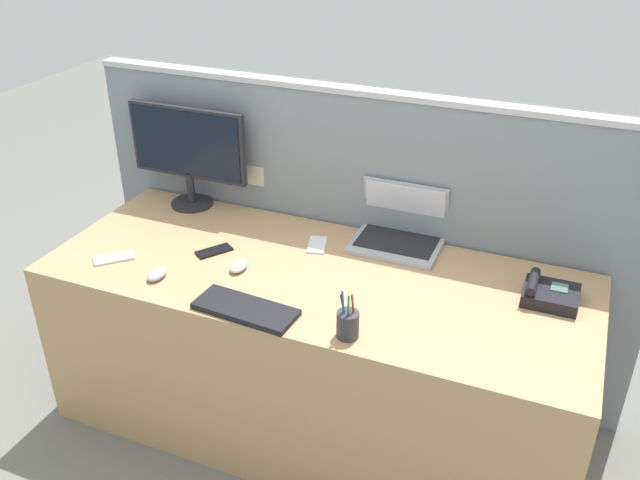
{
  "coord_description": "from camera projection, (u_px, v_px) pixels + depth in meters",
  "views": [
    {
      "loc": [
        0.87,
        -2.04,
        2.12
      ],
      "look_at": [
        0.0,
        0.05,
        0.87
      ],
      "focal_mm": 38.03,
      "sensor_mm": 36.0,
      "label": 1
    }
  ],
  "objects": [
    {
      "name": "ground_plane",
      "position": [
        316.0,
        419.0,
        2.97
      ],
      "size": [
        10.0,
        10.0,
        0.0
      ],
      "primitive_type": "plane",
      "color": "slate"
    },
    {
      "name": "desktop_monitor",
      "position": [
        188.0,
        149.0,
        3.0
      ],
      "size": [
        0.56,
        0.19,
        0.46
      ],
      "color": "#232328",
      "rests_on": "desk"
    },
    {
      "name": "computer_mouse_left_hand",
      "position": [
        157.0,
        274.0,
        2.56
      ],
      "size": [
        0.06,
        0.1,
        0.03
      ],
      "primitive_type": "ellipsoid",
      "rotation": [
        0.0,
        0.0,
        0.04
      ],
      "color": "#9EA0A8",
      "rests_on": "desk"
    },
    {
      "name": "cell_phone_black_slab",
      "position": [
        214.0,
        251.0,
        2.74
      ],
      "size": [
        0.13,
        0.15,
        0.01
      ],
      "primitive_type": "cube",
      "rotation": [
        0.0,
        0.0,
        -0.61
      ],
      "color": "black",
      "rests_on": "desk"
    },
    {
      "name": "computer_mouse_right_hand",
      "position": [
        239.0,
        266.0,
        2.62
      ],
      "size": [
        0.07,
        0.1,
        0.03
      ],
      "primitive_type": "ellipsoid",
      "rotation": [
        0.0,
        0.0,
        0.07
      ],
      "color": "#B2B5BC",
      "rests_on": "desk"
    },
    {
      "name": "laptop",
      "position": [
        400.0,
        229.0,
        2.79
      ],
      "size": [
        0.36,
        0.28,
        0.25
      ],
      "color": "#9EA0A8",
      "rests_on": "desk"
    },
    {
      "name": "pen_cup",
      "position": [
        348.0,
        324.0,
        2.23
      ],
      "size": [
        0.08,
        0.08,
        0.18
      ],
      "color": "#333338",
      "rests_on": "desk"
    },
    {
      "name": "desk",
      "position": [
        315.0,
        351.0,
        2.78
      ],
      "size": [
        2.11,
        0.82,
        0.75
      ],
      "primitive_type": "cube",
      "color": "tan",
      "rests_on": "ground_plane"
    },
    {
      "name": "keyboard_main",
      "position": [
        246.0,
        309.0,
        2.37
      ],
      "size": [
        0.38,
        0.17,
        0.02
      ],
      "primitive_type": "cube",
      "rotation": [
        0.0,
        0.0,
        -0.07
      ],
      "color": "black",
      "rests_on": "desk"
    },
    {
      "name": "cell_phone_white_slab",
      "position": [
        317.0,
        245.0,
        2.79
      ],
      "size": [
        0.11,
        0.15,
        0.01
      ],
      "primitive_type": "cube",
      "rotation": [
        0.0,
        0.0,
        0.28
      ],
      "color": "silver",
      "rests_on": "desk"
    },
    {
      "name": "cubicle_divider",
      "position": [
        355.0,
        238.0,
        3.0
      ],
      "size": [
        2.44,
        0.08,
        1.36
      ],
      "color": "gray",
      "rests_on": "ground_plane"
    },
    {
      "name": "desk_phone",
      "position": [
        549.0,
        294.0,
        2.42
      ],
      "size": [
        0.19,
        0.17,
        0.08
      ],
      "color": "black",
      "rests_on": "desk"
    },
    {
      "name": "cell_phone_silver_slab",
      "position": [
        114.0,
        258.0,
        2.69
      ],
      "size": [
        0.16,
        0.16,
        0.01
      ],
      "primitive_type": "cube",
      "rotation": [
        0.0,
        0.0,
        -0.8
      ],
      "color": "#B7BAC1",
      "rests_on": "desk"
    }
  ]
}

